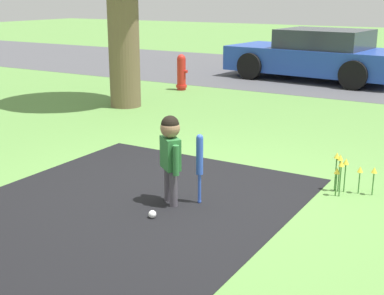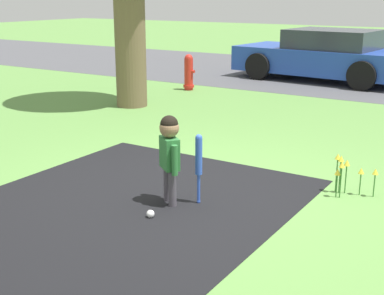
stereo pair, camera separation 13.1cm
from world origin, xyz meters
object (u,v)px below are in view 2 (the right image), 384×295
Objects in this scene: sports_ball at (150,214)px; baseball_bat at (199,159)px; child at (169,147)px; fire_hydrant at (189,73)px; parked_car at (326,56)px.

baseball_bat is at bearing 70.75° from sports_ball.
baseball_bat reaches higher than sports_ball.
sports_ball is at bearing -45.83° from child.
fire_hydrant is (-3.30, 5.50, -0.20)m from child.
sports_ball is at bearing -109.25° from baseball_bat.
baseball_bat is 8.34m from parked_car.
child reaches higher than sports_ball.
child is 8.45m from parked_car.
baseball_bat is (0.23, 0.15, -0.12)m from child.
child is 1.16× the size of fire_hydrant.
sports_ball is at bearing 104.03° from parked_car.
child reaches higher than baseball_bat.
baseball_bat is 6.41m from fire_hydrant.
fire_hydrant is 0.18× the size of parked_car.
fire_hydrant reaches higher than sports_ball.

